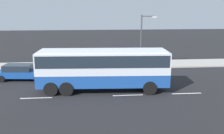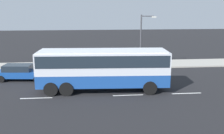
# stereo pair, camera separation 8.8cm
# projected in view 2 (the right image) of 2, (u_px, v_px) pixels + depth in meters

# --- Properties ---
(ground_plane) EXTENTS (120.00, 120.00, 0.00)m
(ground_plane) POSITION_uv_depth(u_px,v_px,m) (110.00, 87.00, 22.03)
(ground_plane) COLOR black
(sidewalk_curb) EXTENTS (80.00, 4.00, 0.15)m
(sidewalk_curb) POSITION_uv_depth(u_px,v_px,m) (104.00, 65.00, 30.23)
(sidewalk_curb) COLOR #A8A399
(sidewalk_curb) RESTS_ON ground_plane
(lane_centreline) EXTENTS (26.02, 0.16, 0.01)m
(lane_centreline) POSITION_uv_depth(u_px,v_px,m) (40.00, 98.00, 19.26)
(lane_centreline) COLOR white
(lane_centreline) RESTS_ON ground_plane
(coach_bus) EXTENTS (10.67, 3.10, 3.41)m
(coach_bus) POSITION_uv_depth(u_px,v_px,m) (103.00, 66.00, 20.54)
(coach_bus) COLOR #1E4C9E
(coach_bus) RESTS_ON ground_plane
(car_blue_saloon) EXTENTS (4.78, 2.22, 1.49)m
(car_blue_saloon) POSITION_uv_depth(u_px,v_px,m) (21.00, 72.00, 23.95)
(car_blue_saloon) COLOR #194799
(car_blue_saloon) RESTS_ON ground_plane
(pedestrian_near_curb) EXTENTS (0.32, 0.32, 1.76)m
(pedestrian_near_curb) POSITION_uv_depth(u_px,v_px,m) (118.00, 58.00, 28.69)
(pedestrian_near_curb) COLOR black
(pedestrian_near_curb) RESTS_ON sidewalk_curb
(street_lamp) EXTENTS (1.74, 0.24, 5.84)m
(street_lamp) POSITION_uv_depth(u_px,v_px,m) (143.00, 37.00, 28.14)
(street_lamp) COLOR #47474C
(street_lamp) RESTS_ON sidewalk_curb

